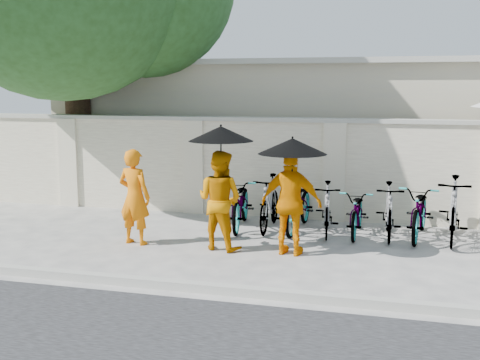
# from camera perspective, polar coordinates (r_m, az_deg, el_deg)

# --- Properties ---
(ground) EXTENTS (80.00, 80.00, 0.00)m
(ground) POSITION_cam_1_polar(r_m,az_deg,el_deg) (9.98, -4.76, -6.98)
(ground) COLOR beige
(kerb) EXTENTS (40.00, 0.16, 0.12)m
(kerb) POSITION_cam_1_polar(r_m,az_deg,el_deg) (8.45, -8.72, -9.59)
(kerb) COLOR #A5A499
(kerb) RESTS_ON ground
(compound_wall) EXTENTS (20.00, 0.30, 2.00)m
(compound_wall) POSITION_cam_1_polar(r_m,az_deg,el_deg) (12.55, 4.46, 0.98)
(compound_wall) COLOR #F4ECCB
(compound_wall) RESTS_ON ground
(building_behind) EXTENTS (14.00, 6.00, 3.20)m
(building_behind) POSITION_cam_1_polar(r_m,az_deg,el_deg) (16.11, 10.51, 4.76)
(building_behind) COLOR #B7AE8D
(building_behind) RESTS_ON ground
(monk_left) EXTENTS (0.67, 0.50, 1.66)m
(monk_left) POSITION_cam_1_polar(r_m,az_deg,el_deg) (10.54, -9.98, -1.58)
(monk_left) COLOR orange
(monk_left) RESTS_ON ground
(monk_center) EXTENTS (0.95, 0.82, 1.67)m
(monk_center) POSITION_cam_1_polar(r_m,az_deg,el_deg) (10.06, -1.93, -1.92)
(monk_center) COLOR #C47100
(monk_center) RESTS_ON ground
(parasol_center) EXTENTS (1.07, 1.07, 1.13)m
(parasol_center) POSITION_cam_1_polar(r_m,az_deg,el_deg) (9.82, -1.82, 4.41)
(parasol_center) COLOR black
(parasol_center) RESTS_ON ground
(monk_right) EXTENTS (1.05, 0.54, 1.71)m
(monk_right) POSITION_cam_1_polar(r_m,az_deg,el_deg) (9.73, 4.89, -2.19)
(monk_right) COLOR orange
(monk_right) RESTS_ON ground
(parasol_right) EXTENTS (1.10, 1.10, 0.94)m
(parasol_right) POSITION_cam_1_polar(r_m,az_deg,el_deg) (9.52, 4.99, 3.22)
(parasol_right) COLOR black
(parasol_right) RESTS_ON ground
(bike_0) EXTENTS (0.90, 1.96, 0.99)m
(bike_0) POSITION_cam_1_polar(r_m,az_deg,el_deg) (11.59, 0.13, -2.18)
(bike_0) COLOR #9E9E9E
(bike_0) RESTS_ON ground
(bike_1) EXTENTS (0.54, 1.76, 1.05)m
(bike_1) POSITION_cam_1_polar(r_m,az_deg,el_deg) (11.47, 2.82, -2.16)
(bike_1) COLOR #9E9E9E
(bike_1) RESTS_ON ground
(bike_2) EXTENTS (0.76, 1.95, 1.01)m
(bike_2) POSITION_cam_1_polar(r_m,az_deg,el_deg) (11.46, 5.62, -2.31)
(bike_2) COLOR #9E9E9E
(bike_2) RESTS_ON ground
(bike_3) EXTENTS (0.62, 1.65, 0.96)m
(bike_3) POSITION_cam_1_polar(r_m,az_deg,el_deg) (11.23, 8.26, -2.71)
(bike_3) COLOR #9E9E9E
(bike_3) RESTS_ON ground
(bike_4) EXTENTS (0.60, 1.67, 0.87)m
(bike_4) POSITION_cam_1_polar(r_m,az_deg,el_deg) (11.25, 11.10, -3.00)
(bike_4) COLOR #9E9E9E
(bike_4) RESTS_ON ground
(bike_5) EXTENTS (0.56, 1.68, 1.00)m
(bike_5) POSITION_cam_1_polar(r_m,az_deg,el_deg) (11.16, 13.92, -2.86)
(bike_5) COLOR #9E9E9E
(bike_5) RESTS_ON ground
(bike_6) EXTENTS (0.89, 1.96, 1.00)m
(bike_6) POSITION_cam_1_polar(r_m,az_deg,el_deg) (11.31, 16.74, -2.83)
(bike_6) COLOR #9E9E9E
(bike_6) RESTS_ON ground
(bike_7) EXTENTS (0.72, 1.95, 1.15)m
(bike_7) POSITION_cam_1_polar(r_m,az_deg,el_deg) (11.24, 19.59, -2.65)
(bike_7) COLOR #9E9E9E
(bike_7) RESTS_ON ground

